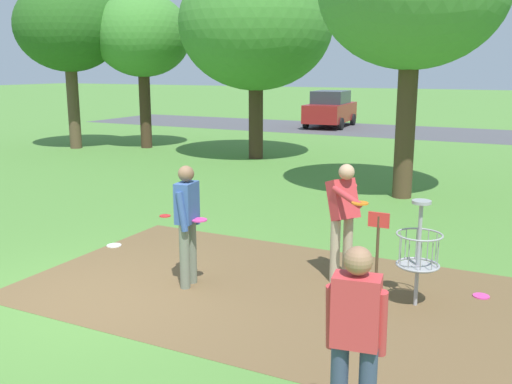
{
  "coord_description": "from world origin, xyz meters",
  "views": [
    {
      "loc": [
        5.09,
        -5.3,
        3.0
      ],
      "look_at": [
        0.99,
        2.89,
        1.0
      ],
      "focal_mm": 40.08,
      "sensor_mm": 36.0,
      "label": 1
    }
  ],
  "objects": [
    {
      "name": "ground_plane",
      "position": [
        0.0,
        0.0,
        0.0
      ],
      "size": [
        160.0,
        160.0,
        0.0
      ],
      "primitive_type": "plane",
      "color": "#518438"
    },
    {
      "name": "dirt_tee_pad",
      "position": [
        1.98,
        1.39,
        0.0
      ],
      "size": [
        6.79,
        4.04,
        0.01
      ],
      "primitive_type": "cube",
      "color": "brown",
      "rests_on": "ground"
    },
    {
      "name": "disc_golf_basket",
      "position": [
        3.79,
        1.79,
        0.75
      ],
      "size": [
        0.98,
        0.58,
        1.39
      ],
      "color": "#9E9EA3",
      "rests_on": "ground"
    },
    {
      "name": "player_foreground_watching",
      "position": [
        0.86,
        1.05,
        0.97
      ],
      "size": [
        0.42,
        0.48,
        1.71
      ],
      "color": "slate",
      "rests_on": "ground"
    },
    {
      "name": "player_throwing",
      "position": [
        3.97,
        -1.36,
        0.97
      ],
      "size": [
        0.49,
        0.42,
        1.71
      ],
      "color": "#384260",
      "rests_on": "ground"
    },
    {
      "name": "player_waiting_left",
      "position": [
        2.72,
        2.17,
        0.99
      ],
      "size": [
        0.76,
        0.99,
        1.71
      ],
      "color": "tan",
      "rests_on": "ground"
    },
    {
      "name": "frisbee_near_basket",
      "position": [
        -1.68,
        4.04,
        0.01
      ],
      "size": [
        0.23,
        0.23,
        0.02
      ],
      "primitive_type": "cylinder",
      "color": "red",
      "rests_on": "ground"
    },
    {
      "name": "frisbee_mid_grass",
      "position": [
        4.59,
        2.45,
        0.01
      ],
      "size": [
        0.22,
        0.22,
        0.02
      ],
      "primitive_type": "cylinder",
      "color": "#E53D99",
      "rests_on": "ground"
    },
    {
      "name": "frisbee_far_left",
      "position": [
        -1.29,
        2.0,
        0.01
      ],
      "size": [
        0.25,
        0.25,
        0.02
      ],
      "primitive_type": "cylinder",
      "color": "white",
      "rests_on": "ground"
    },
    {
      "name": "tree_near_left",
      "position": [
        -3.47,
        11.79,
        4.36
      ],
      "size": [
        4.98,
        4.98,
        6.49
      ],
      "color": "#422D1E",
      "rests_on": "ground"
    },
    {
      "name": "tree_mid_right",
      "position": [
        -8.39,
        12.27,
        4.13
      ],
      "size": [
        3.57,
        3.57,
        5.69
      ],
      "color": "#422D1E",
      "rests_on": "ground"
    },
    {
      "name": "tree_far_left",
      "position": [
        -10.71,
        10.95,
        4.43
      ],
      "size": [
        3.83,
        3.83,
        6.1
      ],
      "color": "brown",
      "rests_on": "ground"
    },
    {
      "name": "parking_lot_strip",
      "position": [
        0.0,
        22.3,
        0.0
      ],
      "size": [
        36.0,
        6.0,
        0.01
      ],
      "primitive_type": "cube",
      "color": "#4C4C51",
      "rests_on": "ground"
    },
    {
      "name": "parked_car_leftmost",
      "position": [
        -4.72,
        22.88,
        0.92
      ],
      "size": [
        2.21,
        4.32,
        1.84
      ],
      "color": "maroon",
      "rests_on": "ground"
    }
  ]
}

